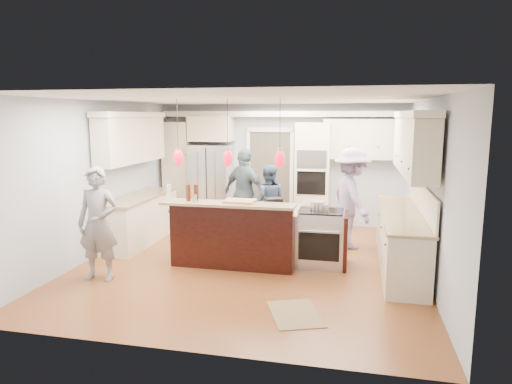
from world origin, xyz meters
The scene contains 23 objects.
ground_plane centered at (0.00, 0.00, 0.00)m, with size 6.00×6.00×0.00m, color #99542A.
room_shell centered at (0.00, 0.00, 1.82)m, with size 5.54×6.04×2.72m.
refrigerator centered at (-1.55, 2.64, 0.90)m, with size 0.90×0.70×1.80m, color #B7B7BC.
oven_column centered at (0.75, 2.67, 1.15)m, with size 0.72×0.69×2.30m.
back_upper_cabinets centered at (-0.75, 2.76, 1.67)m, with size 5.30×0.61×2.54m.
right_counter_run centered at (2.44, 0.30, 1.06)m, with size 0.64×3.10×2.51m.
left_cabinets centered at (-2.44, 0.80, 1.06)m, with size 0.64×2.30×2.51m.
kitchen_island centered at (-0.25, 0.07, 0.48)m, with size 2.10×1.46×1.12m.
island_range centered at (1.16, 0.15, 0.46)m, with size 0.82×0.71×0.92m.
pendant_lights centered at (-0.25, -0.51, 1.80)m, with size 1.75×0.15×1.03m.
person_bar_end centered at (-2.06, -1.23, 0.85)m, with size 0.62×0.41×1.71m, color gray.
person_far_left centered at (-0.03, 1.60, 0.74)m, with size 0.72×0.56×1.49m, color #334863.
person_far_right centered at (-0.50, 1.60, 0.90)m, with size 1.06×0.44×1.80m, color #4A5D68.
person_range_side centered at (1.60, 1.30, 0.94)m, with size 1.21×0.69×1.87m, color gray.
floor_rug centered at (0.99, -1.84, 0.01)m, with size 0.58×0.85×0.01m, color olive.
water_bottle centered at (-1.18, -0.62, 1.25)m, with size 0.06×0.06×0.27m, color silver.
beer_bottle_a centered at (-0.89, -0.54, 1.25)m, with size 0.07×0.07×0.26m, color #431C0B.
beer_bottle_b centered at (-0.90, -0.51, 1.25)m, with size 0.06×0.06×0.25m, color #431C0B.
beer_bottle_c centered at (-0.78, -0.49, 1.25)m, with size 0.06×0.06×0.26m, color #431C0B.
drink_can centered at (-0.76, -0.60, 1.18)m, with size 0.06×0.06×0.12m, color #B7B7BC.
cutting_board centered at (-0.08, -0.47, 1.14)m, with size 0.47×0.33×0.04m, color tan.
pot_large centered at (1.08, 0.18, 0.99)m, with size 0.25×0.25×0.14m, color #B7B7BC.
pot_small centered at (1.14, 0.15, 0.98)m, with size 0.22×0.22×0.11m, color #B7B7BC.
Camera 1 is at (1.66, -7.17, 2.44)m, focal length 32.00 mm.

